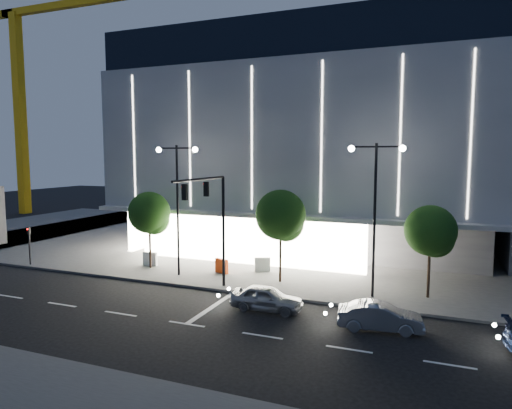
{
  "coord_description": "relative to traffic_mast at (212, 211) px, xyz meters",
  "views": [
    {
      "loc": [
        13.24,
        -20.48,
        8.29
      ],
      "look_at": [
        1.88,
        8.08,
        5.0
      ],
      "focal_mm": 32.0,
      "sensor_mm": 36.0,
      "label": 1
    }
  ],
  "objects": [
    {
      "name": "ground",
      "position": [
        -1.0,
        -3.34,
        -5.03
      ],
      "size": [
        160.0,
        160.0,
        0.0
      ],
      "primitive_type": "plane",
      "color": "black",
      "rests_on": "ground"
    },
    {
      "name": "sidewalk_museum",
      "position": [
        4.0,
        20.66,
        -4.95
      ],
      "size": [
        70.0,
        40.0,
        0.15
      ],
      "primitive_type": "cube",
      "color": "#474747",
      "rests_on": "ground"
    },
    {
      "name": "museum",
      "position": [
        1.98,
        18.97,
        4.25
      ],
      "size": [
        30.0,
        25.8,
        18.0
      ],
      "color": "#4C4C51",
      "rests_on": "ground"
    },
    {
      "name": "traffic_mast",
      "position": [
        0.0,
        0.0,
        0.0
      ],
      "size": [
        0.33,
        5.89,
        7.07
      ],
      "color": "black",
      "rests_on": "ground"
    },
    {
      "name": "street_lamp_west",
      "position": [
        -4.0,
        2.66,
        0.93
      ],
      "size": [
        3.16,
        0.36,
        9.0
      ],
      "color": "black",
      "rests_on": "ground"
    },
    {
      "name": "street_lamp_east",
      "position": [
        9.0,
        2.66,
        0.93
      ],
      "size": [
        3.16,
        0.36,
        9.0
      ],
      "color": "black",
      "rests_on": "ground"
    },
    {
      "name": "ped_signal_far",
      "position": [
        -16.0,
        1.16,
        -3.14
      ],
      "size": [
        0.22,
        0.24,
        3.0
      ],
      "color": "black",
      "rests_on": "ground"
    },
    {
      "name": "tower_crane",
      "position": [
        -41.92,
        24.66,
        15.48
      ],
      "size": [
        32.0,
        2.0,
        28.5
      ],
      "color": "gold",
      "rests_on": "ground"
    },
    {
      "name": "tree_left",
      "position": [
        -6.97,
        3.68,
        -0.99
      ],
      "size": [
        3.02,
        3.02,
        5.72
      ],
      "color": "black",
      "rests_on": "ground"
    },
    {
      "name": "tree_mid",
      "position": [
        3.03,
        3.68,
        -0.69
      ],
      "size": [
        3.25,
        3.25,
        6.15
      ],
      "color": "black",
      "rests_on": "ground"
    },
    {
      "name": "tree_right",
      "position": [
        12.03,
        3.68,
        -1.14
      ],
      "size": [
        2.91,
        2.91,
        5.51
      ],
      "color": "black",
      "rests_on": "ground"
    },
    {
      "name": "car_lead",
      "position": [
        3.97,
        -1.48,
        -4.36
      ],
      "size": [
        3.93,
        1.61,
        1.34
      ],
      "primitive_type": "imported",
      "rotation": [
        0.0,
        0.0,
        1.58
      ],
      "color": "gray",
      "rests_on": "ground"
    },
    {
      "name": "car_second",
      "position": [
        9.97,
        -2.09,
        -4.37
      ],
      "size": [
        4.12,
        1.92,
        1.31
      ],
      "primitive_type": "imported",
      "rotation": [
        0.0,
        0.0,
        1.71
      ],
      "color": "#9EA0A5",
      "rests_on": "ground"
    },
    {
      "name": "barrier_b",
      "position": [
        -7.42,
        4.22,
        -4.38
      ],
      "size": [
        1.11,
        0.31,
        1.0
      ],
      "primitive_type": "cube",
      "rotation": [
        0.0,
        0.0,
        0.06
      ],
      "color": "silver",
      "rests_on": "sidewalk_museum"
    },
    {
      "name": "barrier_c",
      "position": [
        -1.49,
        4.2,
        -4.38
      ],
      "size": [
        1.12,
        0.63,
        1.0
      ],
      "primitive_type": "cube",
      "rotation": [
        0.0,
        0.0,
        -0.37
      ],
      "color": "#F03F0D",
      "rests_on": "sidewalk_museum"
    },
    {
      "name": "barrier_d",
      "position": [
        1.0,
        5.66,
        -4.38
      ],
      "size": [
        1.11,
        0.68,
        1.0
      ],
      "primitive_type": "cube",
      "rotation": [
        0.0,
        0.0,
        0.42
      ],
      "color": "silver",
      "rests_on": "sidewalk_museum"
    }
  ]
}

